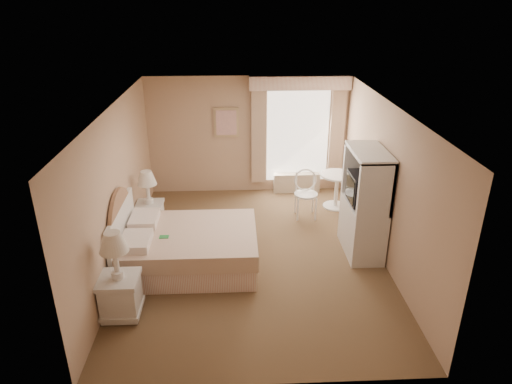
{
  "coord_description": "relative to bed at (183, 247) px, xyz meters",
  "views": [
    {
      "loc": [
        -0.28,
        -6.55,
        4.02
      ],
      "look_at": [
        0.05,
        0.3,
        1.02
      ],
      "focal_mm": 32.0,
      "sensor_mm": 36.0,
      "label": 1
    }
  ],
  "objects": [
    {
      "name": "bed",
      "position": [
        0.0,
        0.0,
        0.0
      ],
      "size": [
        2.11,
        1.61,
        1.43
      ],
      "color": "tan",
      "rests_on": "room"
    },
    {
      "name": "nightstand_near",
      "position": [
        -0.72,
        -1.19,
        0.13
      ],
      "size": [
        0.52,
        0.52,
        1.25
      ],
      "color": "silver",
      "rests_on": "room"
    },
    {
      "name": "room",
      "position": [
        1.12,
        0.26,
        0.91
      ],
      "size": [
        4.21,
        5.51,
        2.51
      ],
      "color": "brown",
      "rests_on": "ground"
    },
    {
      "name": "armoire",
      "position": [
        2.93,
        0.32,
        0.4
      ],
      "size": [
        0.54,
        1.08,
        1.79
      ],
      "color": "silver",
      "rests_on": "room"
    },
    {
      "name": "framed_art",
      "position": [
        0.67,
        2.98,
        1.21
      ],
      "size": [
        0.52,
        0.04,
        0.62
      ],
      "color": "tan",
      "rests_on": "room"
    },
    {
      "name": "window",
      "position": [
        2.17,
        2.92,
        1.0
      ],
      "size": [
        2.05,
        0.22,
        2.51
      ],
      "color": "white",
      "rests_on": "room"
    },
    {
      "name": "cafe_chair",
      "position": [
        2.19,
        1.72,
        0.19
      ],
      "size": [
        0.45,
        0.45,
        0.93
      ],
      "rotation": [
        0.0,
        0.0,
        0.01
      ],
      "color": "white",
      "rests_on": "room"
    },
    {
      "name": "round_table",
      "position": [
        2.87,
        2.07,
        0.13
      ],
      "size": [
        0.68,
        0.68,
        0.71
      ],
      "color": "white",
      "rests_on": "room"
    },
    {
      "name": "nightstand_far",
      "position": [
        -0.72,
        1.21,
        0.09
      ],
      "size": [
        0.48,
        0.48,
        1.15
      ],
      "color": "silver",
      "rests_on": "room"
    }
  ]
}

